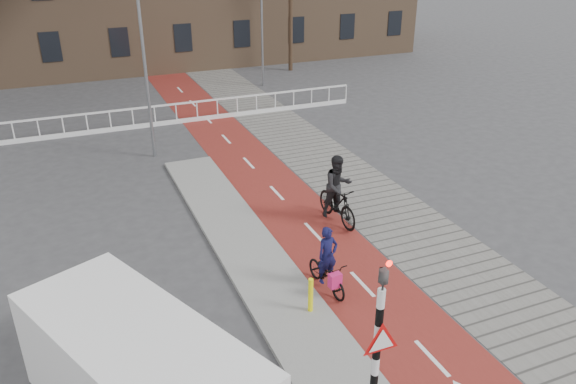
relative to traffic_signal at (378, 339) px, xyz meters
name	(u,v)px	position (x,y,z in m)	size (l,w,h in m)	color
ground	(348,348)	(0.60, 2.02, -1.99)	(120.00, 120.00, 0.00)	#38383A
bike_lane	(257,172)	(2.10, 12.02, -1.98)	(2.50, 60.00, 0.01)	maroon
sidewalk	(324,162)	(4.90, 12.02, -1.98)	(3.00, 60.00, 0.01)	slate
curb_island	(256,262)	(-0.10, 6.02, -1.93)	(1.80, 16.00, 0.12)	gray
traffic_signal	(378,339)	(0.00, 0.00, 0.00)	(0.80, 0.80, 3.68)	black
bollard	(311,295)	(0.33, 3.41, -1.43)	(0.12, 0.12, 0.88)	#F7F10D
cyclist_near	(327,269)	(1.15, 4.20, -1.39)	(0.74, 1.71, 1.75)	black
cyclist_far	(337,195)	(3.05, 7.34, -1.07)	(1.01, 2.12, 2.20)	black
van	(142,380)	(-3.84, 1.49, -0.81)	(4.03, 5.60, 2.24)	white
railing	(64,131)	(-4.40, 19.02, -1.68)	(28.00, 0.10, 0.99)	silver
tree_right	(291,8)	(9.87, 27.12, 1.91)	(0.26, 0.26, 7.79)	black
streetlight_near	(144,58)	(-1.17, 15.18, 1.98)	(0.12, 0.12, 7.94)	slate
streetlight_right	(262,9)	(6.85, 24.15, 2.30)	(0.12, 0.12, 8.58)	slate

